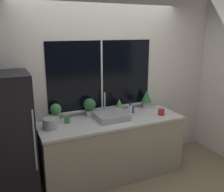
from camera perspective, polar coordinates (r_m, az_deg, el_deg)
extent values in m
plane|color=#937F60|center=(3.72, 2.30, -20.00)|extent=(14.00, 14.00, 0.00)
cube|color=silver|center=(3.82, -2.57, 3.09)|extent=(8.00, 0.06, 2.70)
cube|color=black|center=(3.76, -2.39, 4.84)|extent=(1.65, 0.01, 1.02)
cube|color=silver|center=(3.76, -2.35, 4.83)|extent=(0.02, 0.01, 1.02)
cube|color=silver|center=(3.88, -2.27, -2.80)|extent=(1.71, 0.04, 0.03)
cube|color=silver|center=(5.48, 14.32, 6.22)|extent=(0.06, 7.00, 2.70)
cube|color=#B2A893|center=(3.77, -0.01, -12.00)|extent=(2.05, 0.68, 0.85)
cube|color=silver|center=(3.59, -0.01, -5.68)|extent=(2.07, 0.70, 0.03)
cube|color=black|center=(3.34, -23.02, -9.36)|extent=(0.65, 0.64, 1.65)
cylinder|color=silver|center=(3.01, -17.28, -9.74)|extent=(0.02, 0.02, 0.74)
cube|color=#ADADB2|center=(3.60, -0.20, -4.58)|extent=(0.45, 0.41, 0.09)
cylinder|color=#B7B7BC|center=(3.81, -1.65, -3.94)|extent=(0.04, 0.04, 0.03)
cylinder|color=#B7B7BC|center=(3.76, -1.67, -1.47)|extent=(0.02, 0.02, 0.31)
cylinder|color=silver|center=(3.60, -12.63, -4.86)|extent=(0.09, 0.09, 0.10)
sphere|color=#478E4C|center=(3.56, -12.74, -2.93)|extent=(0.15, 0.15, 0.15)
cylinder|color=silver|center=(3.72, -5.09, -3.95)|extent=(0.10, 0.10, 0.09)
sphere|color=#2D6638|center=(3.68, -5.14, -1.92)|extent=(0.18, 0.18, 0.18)
cylinder|color=silver|center=(3.90, 1.67, -3.07)|extent=(0.11, 0.11, 0.08)
cone|color=#569951|center=(3.87, 1.68, -1.59)|extent=(0.12, 0.12, 0.13)
cylinder|color=silver|center=(4.13, 7.84, -2.04)|extent=(0.11, 0.11, 0.10)
cone|color=#387A3D|center=(4.09, 7.91, -0.07)|extent=(0.17, 0.17, 0.19)
cylinder|color=white|center=(3.70, 4.11, -3.44)|extent=(0.06, 0.06, 0.17)
cylinder|color=black|center=(3.67, 4.14, -1.86)|extent=(0.03, 0.03, 0.05)
cylinder|color=#B72D28|center=(3.84, 11.20, -3.60)|extent=(0.09, 0.09, 0.09)
cylinder|color=#3351AD|center=(3.88, 4.40, -3.05)|extent=(0.09, 0.09, 0.10)
cylinder|color=#38844C|center=(3.51, -10.19, -5.40)|extent=(0.08, 0.08, 0.08)
cylinder|color=#B2B2B7|center=(3.35, -13.91, -6.12)|extent=(0.20, 0.20, 0.14)
cone|color=#B2B2B7|center=(3.32, -13.99, -4.90)|extent=(0.17, 0.17, 0.02)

